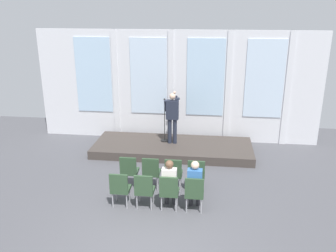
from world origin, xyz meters
The scene contains 15 objects.
ground_plane centered at (0.00, 0.00, 0.00)m, with size 16.70×16.70×0.00m, color #4C4C51.
rear_partition centered at (0.04, 6.41, 2.07)m, with size 10.34×0.14×4.06m.
stage_platform centered at (0.00, 5.11, 0.15)m, with size 5.45×2.02×0.29m, color #3F3833.
speaker centered at (-0.03, 5.23, 1.33)m, with size 0.51×0.69×1.78m.
mic_stand centered at (-0.32, 5.38, 0.63)m, with size 0.28×0.28×1.55m.
chair_r0_c0 centered at (-0.93, 2.47, 0.53)m, with size 0.46×0.44×0.94m.
chair_r0_c1 centered at (-0.31, 2.47, 0.53)m, with size 0.46×0.44×0.94m.
chair_r0_c2 centered at (0.31, 2.47, 0.53)m, with size 0.46×0.44×0.94m.
chair_r0_c3 centered at (0.93, 2.47, 0.53)m, with size 0.46×0.44×0.94m.
chair_r1_c0 centered at (-0.93, 1.45, 0.53)m, with size 0.46×0.44×0.94m.
chair_r1_c1 centered at (-0.31, 1.45, 0.53)m, with size 0.46×0.44×0.94m.
chair_r1_c2 centered at (0.31, 1.45, 0.53)m, with size 0.46×0.44×0.94m.
audience_r1_c2 centered at (0.31, 1.53, 0.73)m, with size 0.36×0.39×1.31m.
chair_r1_c3 centered at (0.93, 1.45, 0.53)m, with size 0.46×0.44×0.94m.
audience_r1_c3 centered at (0.93, 1.53, 0.74)m, with size 0.36×0.39×1.33m.
Camera 1 is at (1.22, -6.26, 4.85)m, focal length 37.90 mm.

